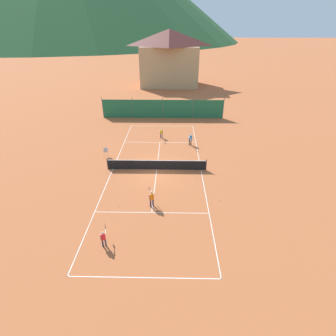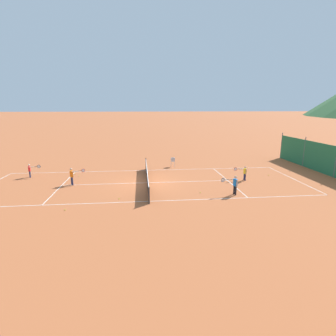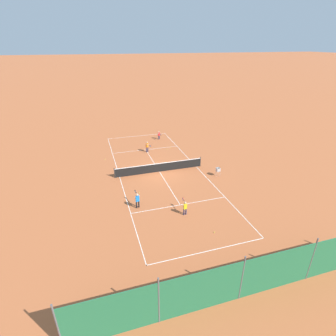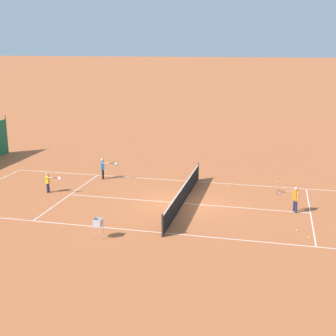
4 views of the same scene
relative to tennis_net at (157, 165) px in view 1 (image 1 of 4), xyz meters
The scene contains 16 objects.
ground_plane 0.50m from the tennis_net, ahead, with size 600.00×600.00×0.00m, color #B25B33.
court_line_markings 0.50m from the tennis_net, ahead, with size 8.25×23.85×0.01m.
tennis_net is the anchor object (origin of this frame).
windscreen_fence_far 15.52m from the tennis_net, 90.00° to the left, with size 17.28×0.08×2.90m.
player_near_baseline 9.98m from the tennis_net, 105.23° to the right, with size 0.37×1.00×1.13m.
player_near_service 7.71m from the tennis_net, 89.29° to the left, with size 0.39×0.99×1.16m.
player_far_service 6.66m from the tennis_net, 59.20° to the left, with size 0.43×1.11×1.30m.
player_far_baseline 5.61m from the tennis_net, 90.49° to the right, with size 0.52×1.09×1.31m.
tennis_ball_mid_court 4.01m from the tennis_net, 28.35° to the right, with size 0.07×0.07×0.07m, color #CCE033.
tennis_ball_service_box 6.96m from the tennis_net, 117.35° to the right, with size 0.07×0.07×0.07m, color #CCE033.
tennis_ball_near_corner 7.01m from the tennis_net, 43.34° to the right, with size 0.07×0.07×0.07m, color #CCE033.
tennis_ball_alley_left 6.25m from the tennis_net, 114.03° to the right, with size 0.07×0.07×0.07m, color #CCE033.
tennis_ball_alley_right 10.45m from the tennis_net, 96.13° to the left, with size 0.07×0.07×0.07m, color #CCE033.
tennis_ball_by_net_left 4.56m from the tennis_net, 51.48° to the left, with size 0.07×0.07×0.07m, color #CCE033.
ball_hopper 5.93m from the tennis_net, 153.50° to the left, with size 0.36×0.36×0.89m.
alpine_chalet 39.46m from the tennis_net, 89.18° to the left, with size 13.00×10.00×11.20m.
Camera 1 is at (1.46, -21.28, 11.77)m, focal length 28.00 mm.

